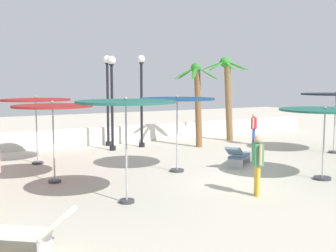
# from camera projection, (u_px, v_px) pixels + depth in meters

# --- Properties ---
(ground_plane) EXTENTS (56.00, 56.00, 0.00)m
(ground_plane) POSITION_uv_depth(u_px,v_px,m) (211.00, 177.00, 13.51)
(ground_plane) COLOR beige
(boundary_wall) EXTENTS (25.20, 0.30, 0.87)m
(boundary_wall) POSITION_uv_depth(u_px,v_px,m) (116.00, 135.00, 20.80)
(boundary_wall) COLOR silver
(boundary_wall) RESTS_ON ground_plane
(patio_umbrella_0) EXTENTS (2.56, 2.56, 2.60)m
(patio_umbrella_0) POSITION_uv_depth(u_px,v_px,m) (36.00, 103.00, 15.37)
(patio_umbrella_0) COLOR #333338
(patio_umbrella_0) RESTS_ON ground_plane
(patio_umbrella_1) EXTENTS (2.91, 2.91, 2.71)m
(patio_umbrella_1) POSITION_uv_depth(u_px,v_px,m) (336.00, 96.00, 17.75)
(patio_umbrella_1) COLOR #333338
(patio_umbrella_1) RESTS_ON ground_plane
(patio_umbrella_2) EXTENTS (2.53, 2.53, 2.73)m
(patio_umbrella_2) POSITION_uv_depth(u_px,v_px,m) (126.00, 106.00, 10.34)
(patio_umbrella_2) COLOR #333338
(patio_umbrella_2) RESTS_ON ground_plane
(patio_umbrella_3) EXTENTS (2.41, 2.41, 2.54)m
(patio_umbrella_3) POSITION_uv_depth(u_px,v_px,m) (53.00, 109.00, 12.49)
(patio_umbrella_3) COLOR #333338
(patio_umbrella_3) RESTS_ON ground_plane
(patio_umbrella_4) EXTENTS (2.57, 2.57, 2.64)m
(patio_umbrella_4) POSITION_uv_depth(u_px,v_px,m) (177.00, 103.00, 14.03)
(patio_umbrella_4) COLOR #333338
(patio_umbrella_4) RESTS_ON ground_plane
(patio_umbrella_5) EXTENTS (2.81, 2.81, 2.34)m
(patio_umbrella_5) POSITION_uv_depth(u_px,v_px,m) (325.00, 114.00, 12.91)
(patio_umbrella_5) COLOR #333338
(patio_umbrella_5) RESTS_ON ground_plane
(palm_tree_0) EXTENTS (2.23, 2.05, 3.99)m
(palm_tree_0) POSITION_uv_depth(u_px,v_px,m) (197.00, 94.00, 19.37)
(palm_tree_0) COLOR brown
(palm_tree_0) RESTS_ON ground_plane
(palm_tree_1) EXTENTS (2.52, 2.52, 4.40)m
(palm_tree_1) POSITION_uv_depth(u_px,v_px,m) (227.00, 88.00, 21.44)
(palm_tree_1) COLOR brown
(palm_tree_1) RESTS_ON ground_plane
(lamp_post_0) EXTENTS (0.37, 0.37, 4.35)m
(lamp_post_0) POSITION_uv_depth(u_px,v_px,m) (141.00, 91.00, 19.42)
(lamp_post_0) COLOR black
(lamp_post_0) RESTS_ON ground_plane
(lamp_post_1) EXTENTS (0.39, 0.39, 4.36)m
(lamp_post_1) POSITION_uv_depth(u_px,v_px,m) (108.00, 89.00, 19.81)
(lamp_post_1) COLOR black
(lamp_post_1) RESTS_ON ground_plane
(lamp_post_2) EXTENTS (0.39, 0.39, 4.26)m
(lamp_post_2) POSITION_uv_depth(u_px,v_px,m) (112.00, 91.00, 18.42)
(lamp_post_2) COLOR black
(lamp_post_2) RESTS_ON ground_plane
(lounge_chair_0) EXTENTS (1.83, 1.59, 0.84)m
(lounge_chair_0) POSITION_uv_depth(u_px,v_px,m) (24.00, 231.00, 7.50)
(lounge_chair_0) COLOR #B7B7BC
(lounge_chair_0) RESTS_ON ground_plane
(lounge_chair_1) EXTENTS (1.80, 1.57, 0.82)m
(lounge_chair_1) POSITION_uv_depth(u_px,v_px,m) (238.00, 155.00, 15.26)
(lounge_chair_1) COLOR #B7B7BC
(lounge_chair_1) RESTS_ON ground_plane
(guest_0) EXTENTS (0.45, 0.42, 1.55)m
(guest_0) POSITION_uv_depth(u_px,v_px,m) (254.00, 126.00, 20.34)
(guest_0) COLOR #3359B2
(guest_0) RESTS_ON ground_plane
(guest_3) EXTENTS (0.37, 0.52, 1.68)m
(guest_3) POSITION_uv_depth(u_px,v_px,m) (258.00, 159.00, 11.14)
(guest_3) COLOR gold
(guest_3) RESTS_ON ground_plane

